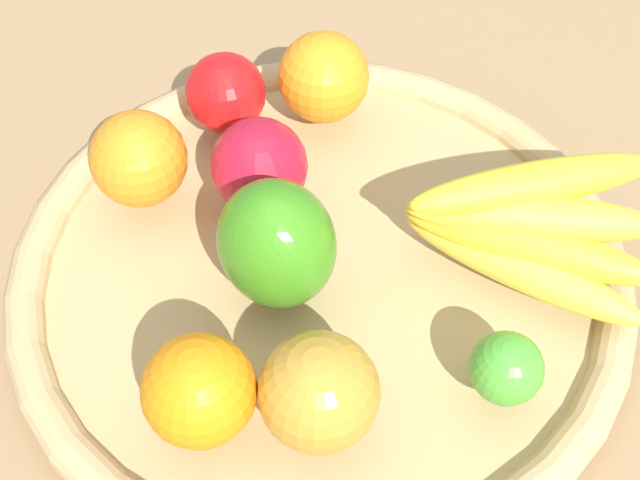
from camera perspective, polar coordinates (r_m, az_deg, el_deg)
The scene contains 11 objects.
ground_plane at distance 0.68m, azimuth 0.00°, elevation -2.95°, with size 2.40×2.40×0.00m, color #977650.
basket at distance 0.66m, azimuth 0.00°, elevation -2.10°, with size 0.47×0.47×0.04m.
bell_pepper at distance 0.60m, azimuth -2.83°, elevation -0.25°, with size 0.08×0.08×0.10m, color #3B861A.
banana_bunch at distance 0.63m, azimuth 13.42°, elevation 0.73°, with size 0.14×0.19×0.08m.
apple_1 at distance 0.66m, azimuth -3.96°, elevation 4.81°, with size 0.07×0.07×0.07m, color red.
lime_0 at distance 0.58m, azimuth 11.97°, elevation -8.13°, with size 0.05×0.05×0.05m, color green.
apple_0 at distance 0.54m, azimuth -0.06°, elevation -9.82°, with size 0.08×0.08×0.08m, color #BA882C.
orange_0 at distance 0.68m, azimuth -11.66°, elevation 5.18°, with size 0.07×0.07×0.07m, color orange.
orange_2 at distance 0.55m, azimuth -7.83°, elevation -9.64°, with size 0.07×0.07×0.07m, color orange.
orange_1 at distance 0.73m, azimuth 0.23°, elevation 10.50°, with size 0.08×0.08×0.08m, color orange.
apple_2 at distance 0.73m, azimuth -6.14°, elevation 9.44°, with size 0.07×0.07×0.07m, color red.
Camera 1 is at (0.38, 0.10, 0.55)m, focal length 49.45 mm.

